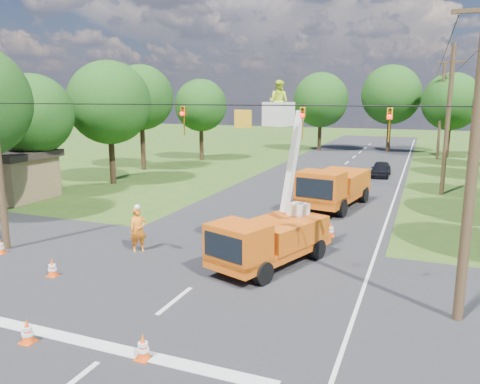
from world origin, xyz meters
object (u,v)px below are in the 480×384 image
at_px(traffic_cone_7, 360,196).
at_px(pole_right_far, 441,111).
at_px(tree_far_a, 321,100).
at_px(bucket_truck, 270,229).
at_px(traffic_cone_2, 263,228).
at_px(ground_worker, 138,230).
at_px(pole_right_near, 474,150).
at_px(tree_far_c, 451,102).
at_px(traffic_cone_3, 305,215).
at_px(distant_car, 381,169).
at_px(pole_right_mid, 448,119).
at_px(traffic_cone_4, 52,268).
at_px(tree_left_d, 109,103).
at_px(traffic_cone_1, 143,347).
at_px(traffic_cone_5, 0,246).
at_px(second_truck, 333,187).
at_px(tree_left_e, 141,98).
at_px(tree_far_b, 391,95).
at_px(traffic_cone_0, 27,331).
at_px(tree_left_f, 201,105).
at_px(shed, 8,174).
at_px(traffic_cone_8, 330,230).
at_px(tree_left_c, 32,115).

height_order(traffic_cone_7, pole_right_far, pole_right_far).
bearing_deg(tree_far_a, bucket_truck, -80.46).
bearing_deg(traffic_cone_2, ground_worker, -134.15).
bearing_deg(pole_right_near, tree_far_c, 88.64).
bearing_deg(traffic_cone_2, tree_far_c, 75.50).
bearing_deg(pole_right_far, traffic_cone_3, -102.79).
height_order(distant_car, pole_right_mid, pole_right_mid).
height_order(traffic_cone_4, tree_far_a, tree_far_a).
height_order(traffic_cone_2, pole_right_near, pole_right_near).
relative_size(traffic_cone_7, tree_left_d, 0.08).
relative_size(traffic_cone_1, traffic_cone_5, 1.00).
relative_size(ground_worker, pole_right_mid, 0.20).
height_order(second_truck, tree_far_c, tree_far_c).
bearing_deg(tree_left_e, ground_worker, -57.43).
bearing_deg(pole_right_far, tree_far_b, 137.73).
xyz_separation_m(traffic_cone_4, traffic_cone_7, (8.85, 17.31, 0.00)).
bearing_deg(tree_far_c, traffic_cone_0, -103.98).
bearing_deg(tree_far_b, traffic_cone_1, -92.32).
relative_size(traffic_cone_1, tree_left_f, 0.08).
relative_size(pole_right_mid, tree_far_a, 1.05).
bearing_deg(second_truck, shed, -156.95).
bearing_deg(tree_left_e, distant_car, 10.56).
bearing_deg(pole_right_mid, tree_left_d, -167.99).
bearing_deg(second_truck, pole_right_far, 86.27).
height_order(traffic_cone_8, tree_left_c, tree_left_c).
height_order(pole_right_far, tree_far_c, pole_right_far).
relative_size(traffic_cone_8, pole_right_far, 0.07).
relative_size(traffic_cone_7, tree_far_c, 0.08).
bearing_deg(traffic_cone_7, bucket_truck, -97.34).
xyz_separation_m(traffic_cone_2, pole_right_far, (8.27, 33.84, 4.75)).
xyz_separation_m(tree_left_c, tree_left_f, (1.70, 21.00, 0.25)).
bearing_deg(pole_right_near, tree_left_d, 147.45).
distance_m(traffic_cone_1, shed, 23.21).
height_order(traffic_cone_5, pole_right_near, pole_right_near).
relative_size(traffic_cone_1, pole_right_mid, 0.07).
xyz_separation_m(second_truck, pole_right_far, (6.18, 26.98, 3.80)).
height_order(traffic_cone_7, tree_far_c, tree_far_c).
bearing_deg(tree_left_e, traffic_cone_3, -34.72).
distance_m(ground_worker, tree_far_c, 42.63).
bearing_deg(traffic_cone_4, tree_left_e, 115.85).
distance_m(second_truck, tree_left_e, 21.75).
height_order(second_truck, traffic_cone_0, second_truck).
distance_m(tree_left_e, tree_far_b, 30.35).
distance_m(pole_right_far, tree_left_f, 25.36).
height_order(traffic_cone_5, tree_left_d, tree_left_d).
bearing_deg(tree_left_f, pole_right_far, 23.23).
height_order(second_truck, distant_car, second_truck).
bearing_deg(traffic_cone_4, tree_far_b, 79.96).
bearing_deg(tree_left_c, tree_far_c, 51.77).
relative_size(bucket_truck, traffic_cone_1, 10.11).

